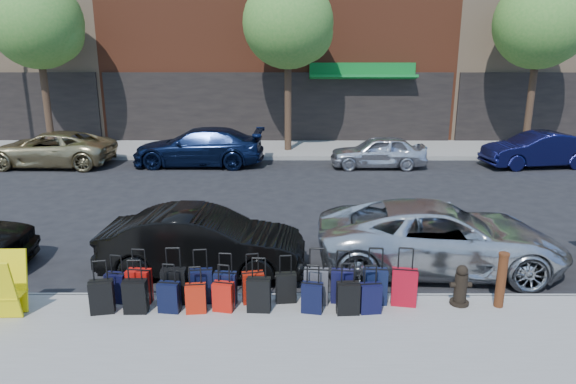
{
  "coord_description": "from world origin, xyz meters",
  "views": [
    {
      "loc": [
        0.6,
        -12.96,
        4.44
      ],
      "look_at": [
        0.55,
        -1.5,
        1.25
      ],
      "focal_mm": 32.0,
      "sensor_mm": 36.0,
      "label": 1
    }
  ],
  "objects_px": {
    "tree_left": "(40,26)",
    "fire_hydrant": "(461,286)",
    "car_far_2": "(378,152)",
    "tree_center": "(291,25)",
    "display_rack": "(4,286)",
    "car_far_0": "(50,149)",
    "car_near_2": "(439,237)",
    "tree_right": "(543,25)",
    "bollard": "(501,279)",
    "suitcase_front_5": "(253,287)",
    "car_far_1": "(199,147)",
    "car_far_3": "(537,150)",
    "car_near_1": "(203,243)"
  },
  "relations": [
    {
      "from": "tree_left",
      "to": "fire_hydrant",
      "type": "xyz_separation_m",
      "value": [
        13.41,
        -14.34,
        -4.92
      ]
    },
    {
      "from": "fire_hydrant",
      "to": "car_far_2",
      "type": "relative_size",
      "value": 0.2
    },
    {
      "from": "tree_center",
      "to": "car_far_2",
      "type": "bearing_deg",
      "value": -40.8
    },
    {
      "from": "display_rack",
      "to": "car_far_0",
      "type": "bearing_deg",
      "value": 109.79
    },
    {
      "from": "display_rack",
      "to": "car_near_2",
      "type": "bearing_deg",
      "value": 14.9
    },
    {
      "from": "tree_left",
      "to": "tree_right",
      "type": "distance_m",
      "value": 21.0
    },
    {
      "from": "tree_left",
      "to": "car_near_2",
      "type": "xyz_separation_m",
      "value": [
        13.56,
        -12.46,
        -4.71
      ]
    },
    {
      "from": "bollard",
      "to": "car_far_0",
      "type": "distance_m",
      "value": 17.52
    },
    {
      "from": "tree_center",
      "to": "suitcase_front_5",
      "type": "xyz_separation_m",
      "value": [
        -0.69,
        -14.28,
        -4.98
      ]
    },
    {
      "from": "tree_right",
      "to": "display_rack",
      "type": "height_order",
      "value": "tree_right"
    },
    {
      "from": "fire_hydrant",
      "to": "car_far_1",
      "type": "height_order",
      "value": "car_far_1"
    },
    {
      "from": "car_far_2",
      "to": "car_far_0",
      "type": "bearing_deg",
      "value": -90.54
    },
    {
      "from": "bollard",
      "to": "display_rack",
      "type": "bearing_deg",
      "value": -177.62
    },
    {
      "from": "car_far_0",
      "to": "car_far_2",
      "type": "bearing_deg",
      "value": 90.5
    },
    {
      "from": "fire_hydrant",
      "to": "car_near_2",
      "type": "bearing_deg",
      "value": 84.22
    },
    {
      "from": "tree_left",
      "to": "car_near_2",
      "type": "relative_size",
      "value": 1.45
    },
    {
      "from": "car_far_3",
      "to": "tree_left",
      "type": "bearing_deg",
      "value": -105.15
    },
    {
      "from": "suitcase_front_5",
      "to": "car_far_3",
      "type": "distance_m",
      "value": 15.42
    },
    {
      "from": "tree_right",
      "to": "suitcase_front_5",
      "type": "relative_size",
      "value": 8.09
    },
    {
      "from": "tree_right",
      "to": "car_far_1",
      "type": "xyz_separation_m",
      "value": [
        -14.15,
        -2.55,
        -4.67
      ]
    },
    {
      "from": "car_far_1",
      "to": "suitcase_front_5",
      "type": "bearing_deg",
      "value": 15.64
    },
    {
      "from": "display_rack",
      "to": "car_near_2",
      "type": "xyz_separation_m",
      "value": [
        7.83,
        2.3,
        0.02
      ]
    },
    {
      "from": "display_rack",
      "to": "car_far_0",
      "type": "relative_size",
      "value": 0.22
    },
    {
      "from": "tree_left",
      "to": "car_far_1",
      "type": "relative_size",
      "value": 1.42
    },
    {
      "from": "car_far_0",
      "to": "fire_hydrant",
      "type": "bearing_deg",
      "value": 48.18
    },
    {
      "from": "tree_left",
      "to": "display_rack",
      "type": "xyz_separation_m",
      "value": [
        5.73,
        -14.76,
        -4.74
      ]
    },
    {
      "from": "tree_left",
      "to": "display_rack",
      "type": "height_order",
      "value": "tree_left"
    },
    {
      "from": "suitcase_front_5",
      "to": "fire_hydrant",
      "type": "xyz_separation_m",
      "value": [
        3.6,
        -0.06,
        0.06
      ]
    },
    {
      "from": "suitcase_front_5",
      "to": "car_far_3",
      "type": "relative_size",
      "value": 0.22
    },
    {
      "from": "tree_right",
      "to": "fire_hydrant",
      "type": "xyz_separation_m",
      "value": [
        -7.59,
        -14.34,
        -4.92
      ]
    },
    {
      "from": "car_near_2",
      "to": "car_far_2",
      "type": "xyz_separation_m",
      "value": [
        0.31,
        9.55,
        -0.07
      ]
    },
    {
      "from": "tree_right",
      "to": "suitcase_front_5",
      "type": "xyz_separation_m",
      "value": [
        -11.19,
        -14.28,
        -4.98
      ]
    },
    {
      "from": "car_near_1",
      "to": "car_far_1",
      "type": "relative_size",
      "value": 0.8
    },
    {
      "from": "car_near_1",
      "to": "car_far_1",
      "type": "distance_m",
      "value": 10.37
    },
    {
      "from": "tree_center",
      "to": "tree_right",
      "type": "relative_size",
      "value": 1.0
    },
    {
      "from": "car_far_3",
      "to": "fire_hydrant",
      "type": "bearing_deg",
      "value": -37.23
    },
    {
      "from": "car_near_1",
      "to": "car_far_2",
      "type": "bearing_deg",
      "value": -25.03
    },
    {
      "from": "car_near_2",
      "to": "car_far_1",
      "type": "distance_m",
      "value": 11.97
    },
    {
      "from": "display_rack",
      "to": "car_far_1",
      "type": "distance_m",
      "value": 12.26
    },
    {
      "from": "car_far_1",
      "to": "car_far_2",
      "type": "relative_size",
      "value": 1.4
    },
    {
      "from": "car_far_3",
      "to": "suitcase_front_5",
      "type": "bearing_deg",
      "value": -49.02
    },
    {
      "from": "tree_right",
      "to": "car_far_3",
      "type": "bearing_deg",
      "value": -108.37
    },
    {
      "from": "car_near_2",
      "to": "car_far_2",
      "type": "height_order",
      "value": "car_near_2"
    },
    {
      "from": "car_far_0",
      "to": "car_far_2",
      "type": "xyz_separation_m",
      "value": [
        12.83,
        -0.2,
        -0.05
      ]
    },
    {
      "from": "car_far_1",
      "to": "car_near_1",
      "type": "bearing_deg",
      "value": 11.74
    },
    {
      "from": "car_near_1",
      "to": "car_far_2",
      "type": "distance_m",
      "value": 11.12
    },
    {
      "from": "car_far_1",
      "to": "car_far_3",
      "type": "height_order",
      "value": "car_far_1"
    },
    {
      "from": "bollard",
      "to": "car_far_1",
      "type": "distance_m",
      "value": 13.89
    },
    {
      "from": "fire_hydrant",
      "to": "car_far_3",
      "type": "distance_m",
      "value": 13.34
    },
    {
      "from": "tree_left",
      "to": "suitcase_front_5",
      "type": "xyz_separation_m",
      "value": [
        9.81,
        -14.28,
        -4.98
      ]
    }
  ]
}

